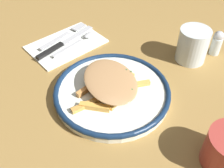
{
  "coord_description": "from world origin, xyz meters",
  "views": [
    {
      "loc": [
        0.33,
        -0.3,
        0.46
      ],
      "look_at": [
        0.0,
        0.0,
        0.04
      ],
      "focal_mm": 42.96,
      "sensor_mm": 36.0,
      "label": 1
    }
  ],
  "objects_px": {
    "knife": "(61,44)",
    "water_glass": "(193,45)",
    "spoon": "(80,40)",
    "napkin": "(66,44)",
    "plate": "(112,92)",
    "fries_heap": "(110,83)",
    "fork": "(64,36)",
    "salt_shaker": "(217,43)"
  },
  "relations": [
    {
      "from": "fries_heap",
      "to": "salt_shaker",
      "type": "distance_m",
      "value": 0.34
    },
    {
      "from": "fries_heap",
      "to": "fork",
      "type": "bearing_deg",
      "value": 168.95
    },
    {
      "from": "knife",
      "to": "spoon",
      "type": "height_order",
      "value": "spoon"
    },
    {
      "from": "napkin",
      "to": "knife",
      "type": "xyz_separation_m",
      "value": [
        0.0,
        -0.02,
        0.01
      ]
    },
    {
      "from": "fork",
      "to": "spoon",
      "type": "height_order",
      "value": "spoon"
    },
    {
      "from": "fork",
      "to": "salt_shaker",
      "type": "bearing_deg",
      "value": 38.83
    },
    {
      "from": "napkin",
      "to": "plate",
      "type": "bearing_deg",
      "value": -9.0
    },
    {
      "from": "plate",
      "to": "fork",
      "type": "xyz_separation_m",
      "value": [
        -0.27,
        0.05,
        -0.0
      ]
    },
    {
      "from": "salt_shaker",
      "to": "knife",
      "type": "bearing_deg",
      "value": -135.3
    },
    {
      "from": "fries_heap",
      "to": "knife",
      "type": "distance_m",
      "value": 0.24
    },
    {
      "from": "napkin",
      "to": "fork",
      "type": "bearing_deg",
      "value": 157.96
    },
    {
      "from": "napkin",
      "to": "salt_shaker",
      "type": "height_order",
      "value": "salt_shaker"
    },
    {
      "from": "fries_heap",
      "to": "spoon",
      "type": "xyz_separation_m",
      "value": [
        -0.21,
        0.08,
        -0.03
      ]
    },
    {
      "from": "knife",
      "to": "salt_shaker",
      "type": "xyz_separation_m",
      "value": [
        0.31,
        0.31,
        0.02
      ]
    },
    {
      "from": "fries_heap",
      "to": "napkin",
      "type": "relative_size",
      "value": 0.93
    },
    {
      "from": "spoon",
      "to": "napkin",
      "type": "bearing_deg",
      "value": -124.97
    },
    {
      "from": "fries_heap",
      "to": "fork",
      "type": "xyz_separation_m",
      "value": [
        -0.27,
        0.05,
        -0.03
      ]
    },
    {
      "from": "napkin",
      "to": "fries_heap",
      "type": "bearing_deg",
      "value": -9.59
    },
    {
      "from": "fries_heap",
      "to": "plate",
      "type": "bearing_deg",
      "value": 19.81
    },
    {
      "from": "plate",
      "to": "water_glass",
      "type": "xyz_separation_m",
      "value": [
        0.04,
        0.25,
        0.03
      ]
    },
    {
      "from": "fork",
      "to": "spoon",
      "type": "relative_size",
      "value": 1.16
    },
    {
      "from": "napkin",
      "to": "knife",
      "type": "bearing_deg",
      "value": -81.61
    },
    {
      "from": "napkin",
      "to": "fork",
      "type": "height_order",
      "value": "fork"
    },
    {
      "from": "plate",
      "to": "fries_heap",
      "type": "xyz_separation_m",
      "value": [
        -0.0,
        -0.0,
        0.03
      ]
    },
    {
      "from": "plate",
      "to": "knife",
      "type": "relative_size",
      "value": 1.3
    },
    {
      "from": "knife",
      "to": "spoon",
      "type": "relative_size",
      "value": 1.37
    },
    {
      "from": "knife",
      "to": "napkin",
      "type": "bearing_deg",
      "value": 98.39
    },
    {
      "from": "plate",
      "to": "knife",
      "type": "xyz_separation_m",
      "value": [
        -0.24,
        0.02,
        -0.0
      ]
    },
    {
      "from": "plate",
      "to": "napkin",
      "type": "bearing_deg",
      "value": 171.0
    },
    {
      "from": "water_glass",
      "to": "fork",
      "type": "bearing_deg",
      "value": -147.02
    },
    {
      "from": "salt_shaker",
      "to": "plate",
      "type": "bearing_deg",
      "value": -101.82
    },
    {
      "from": "knife",
      "to": "salt_shaker",
      "type": "height_order",
      "value": "salt_shaker"
    },
    {
      "from": "fries_heap",
      "to": "spoon",
      "type": "distance_m",
      "value": 0.23
    },
    {
      "from": "knife",
      "to": "water_glass",
      "type": "bearing_deg",
      "value": 39.87
    },
    {
      "from": "spoon",
      "to": "water_glass",
      "type": "height_order",
      "value": "water_glass"
    },
    {
      "from": "plate",
      "to": "water_glass",
      "type": "relative_size",
      "value": 2.98
    },
    {
      "from": "spoon",
      "to": "water_glass",
      "type": "bearing_deg",
      "value": 34.89
    },
    {
      "from": "napkin",
      "to": "salt_shaker",
      "type": "distance_m",
      "value": 0.42
    },
    {
      "from": "knife",
      "to": "water_glass",
      "type": "distance_m",
      "value": 0.36
    },
    {
      "from": "napkin",
      "to": "water_glass",
      "type": "xyz_separation_m",
      "value": [
        0.28,
        0.21,
        0.04
      ]
    },
    {
      "from": "plate",
      "to": "knife",
      "type": "bearing_deg",
      "value": 175.29
    },
    {
      "from": "plate",
      "to": "napkin",
      "type": "relative_size",
      "value": 1.3
    }
  ]
}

